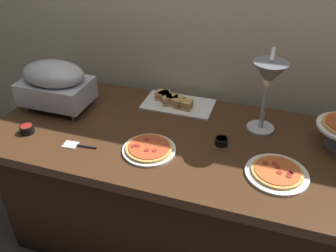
{
  "coord_description": "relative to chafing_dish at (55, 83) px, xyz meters",
  "views": [
    {
      "loc": [
        0.41,
        -1.39,
        1.77
      ],
      "look_at": [
        -0.04,
        0.0,
        0.81
      ],
      "focal_mm": 37.51,
      "sensor_mm": 36.0,
      "label": 1
    }
  ],
  "objects": [
    {
      "name": "heat_lamp",
      "position": [
        1.12,
        -0.01,
        0.19
      ],
      "size": [
        0.15,
        0.31,
        0.44
      ],
      "color": "#B7BABF",
      "rests_on": "buffet_table"
    },
    {
      "name": "serving_spatula",
      "position": [
        0.3,
        -0.3,
        -0.15
      ],
      "size": [
        0.17,
        0.06,
        0.01
      ],
      "color": "#B7BABF",
      "rests_on": "buffet_table"
    },
    {
      "name": "back_wall",
      "position": [
        0.72,
        0.43,
        0.29
      ],
      "size": [
        4.4,
        0.04,
        2.4
      ],
      "primitive_type": "cube",
      "color": "#C6B593",
      "rests_on": "ground_plane"
    },
    {
      "name": "pizza_plate_front",
      "position": [
        1.22,
        -0.22,
        -0.14
      ],
      "size": [
        0.27,
        0.27,
        0.03
      ],
      "color": "white",
      "rests_on": "buffet_table"
    },
    {
      "name": "ground_plane",
      "position": [
        0.72,
        -0.07,
        -0.91
      ],
      "size": [
        8.0,
        8.0,
        0.0
      ],
      "primitive_type": "plane",
      "color": "#4C443D"
    },
    {
      "name": "sauce_cup_far",
      "position": [
        0.95,
        -0.07,
        -0.13
      ],
      "size": [
        0.06,
        0.06,
        0.04
      ],
      "color": "black",
      "rests_on": "buffet_table"
    },
    {
      "name": "buffet_table",
      "position": [
        0.72,
        -0.07,
        -0.53
      ],
      "size": [
        1.9,
        0.84,
        0.76
      ],
      "color": "#422816",
      "rests_on": "ground_plane"
    },
    {
      "name": "chafing_dish",
      "position": [
        0.0,
        0.0,
        0.0
      ],
      "size": [
        0.37,
        0.25,
        0.27
      ],
      "color": "#B7BABF",
      "rests_on": "buffet_table"
    },
    {
      "name": "sauce_cup_near",
      "position": [
        -0.01,
        -0.28,
        -0.13
      ],
      "size": [
        0.07,
        0.07,
        0.04
      ],
      "color": "black",
      "rests_on": "buffet_table"
    },
    {
      "name": "pizza_plate_center",
      "position": [
        0.64,
        -0.23,
        -0.14
      ],
      "size": [
        0.25,
        0.25,
        0.03
      ],
      "color": "white",
      "rests_on": "buffet_table"
    },
    {
      "name": "sandwich_platter",
      "position": [
        0.62,
        0.23,
        -0.13
      ],
      "size": [
        0.4,
        0.23,
        0.06
      ],
      "color": "white",
      "rests_on": "buffet_table"
    }
  ]
}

